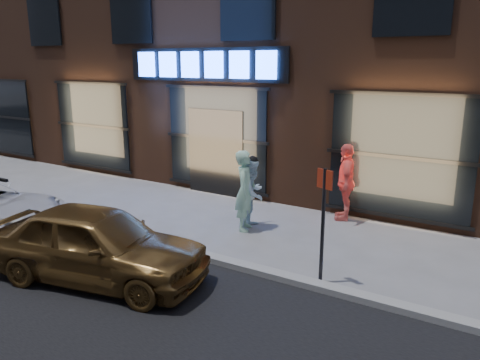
# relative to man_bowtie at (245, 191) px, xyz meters

# --- Properties ---
(ground) EXTENTS (90.00, 90.00, 0.00)m
(ground) POSITION_rel_man_bowtie_xyz_m (-2.22, -1.83, -0.90)
(ground) COLOR slate
(ground) RESTS_ON ground
(curb) EXTENTS (60.00, 0.25, 0.12)m
(curb) POSITION_rel_man_bowtie_xyz_m (-2.22, -1.83, -0.84)
(curb) COLOR gray
(curb) RESTS_ON ground
(storefront_building) EXTENTS (30.20, 8.28, 10.30)m
(storefront_building) POSITION_rel_man_bowtie_xyz_m (-2.22, 6.16, 4.24)
(storefront_building) COLOR #54301E
(storefront_building) RESTS_ON ground
(man_bowtie) EXTENTS (0.64, 0.77, 1.81)m
(man_bowtie) POSITION_rel_man_bowtie_xyz_m (0.00, 0.00, 0.00)
(man_bowtie) COLOR #B9F3D0
(man_bowtie) RESTS_ON ground
(man_cap) EXTENTS (0.64, 0.81, 1.59)m
(man_cap) POSITION_rel_man_bowtie_xyz_m (0.05, 0.24, -0.11)
(man_cap) COLOR white
(man_cap) RESTS_ON ground
(passerby) EXTENTS (0.77, 1.16, 1.83)m
(passerby) POSITION_rel_man_bowtie_xyz_m (1.66, 1.87, 0.01)
(passerby) COLOR #EF6E62
(passerby) RESTS_ON ground
(gold_sedan) EXTENTS (4.12, 2.33, 1.32)m
(gold_sedan) POSITION_rel_man_bowtie_xyz_m (-0.86, -3.48, -0.24)
(gold_sedan) COLOR brown
(gold_sedan) RESTS_ON ground
(sign_post) EXTENTS (0.31, 0.14, 2.01)m
(sign_post) POSITION_rel_man_bowtie_xyz_m (2.46, -1.57, 0.31)
(sign_post) COLOR #262628
(sign_post) RESTS_ON ground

